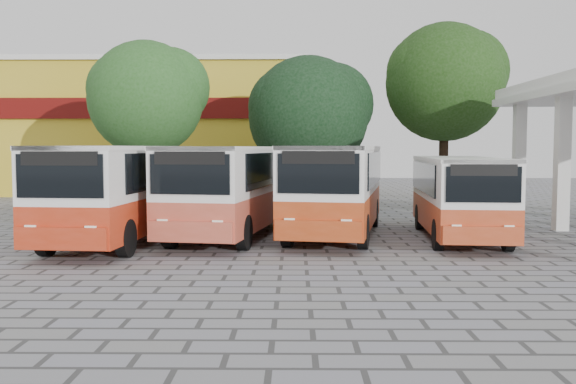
{
  "coord_description": "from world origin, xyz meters",
  "views": [
    {
      "loc": [
        -1.53,
        -16.43,
        2.94
      ],
      "look_at": [
        -1.75,
        4.09,
        1.5
      ],
      "focal_mm": 40.0,
      "sensor_mm": 36.0,
      "label": 1
    }
  ],
  "objects_px": {
    "bus_far_right": "(459,192)",
    "bus_far_left": "(120,187)",
    "bus_centre_right": "(336,184)",
    "bus_centre_left": "(231,185)"
  },
  "relations": [
    {
      "from": "bus_far_right",
      "to": "bus_far_left",
      "type": "bearing_deg",
      "value": -171.28
    },
    {
      "from": "bus_far_left",
      "to": "bus_far_right",
      "type": "bearing_deg",
      "value": 9.0
    },
    {
      "from": "bus_centre_right",
      "to": "bus_far_right",
      "type": "distance_m",
      "value": 3.96
    },
    {
      "from": "bus_far_left",
      "to": "bus_centre_left",
      "type": "bearing_deg",
      "value": 25.85
    },
    {
      "from": "bus_centre_left",
      "to": "bus_far_left",
      "type": "bearing_deg",
      "value": -149.52
    },
    {
      "from": "bus_centre_right",
      "to": "bus_far_right",
      "type": "height_order",
      "value": "bus_centre_right"
    },
    {
      "from": "bus_far_left",
      "to": "bus_centre_left",
      "type": "xyz_separation_m",
      "value": [
        3.29,
        1.25,
        -0.01
      ]
    },
    {
      "from": "bus_far_left",
      "to": "bus_far_right",
      "type": "xyz_separation_m",
      "value": [
        10.62,
        0.74,
        -0.21
      ]
    },
    {
      "from": "bus_centre_left",
      "to": "bus_centre_right",
      "type": "distance_m",
      "value": 3.46
    },
    {
      "from": "bus_centre_left",
      "to": "bus_far_right",
      "type": "relative_size",
      "value": 1.15
    }
  ]
}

